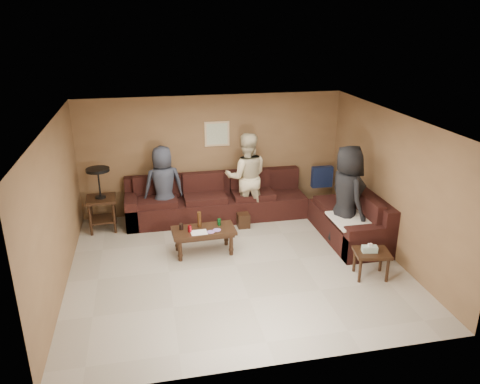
{
  "coord_description": "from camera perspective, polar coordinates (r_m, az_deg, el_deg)",
  "views": [
    {
      "loc": [
        -1.36,
        -6.9,
        3.99
      ],
      "look_at": [
        0.25,
        0.85,
        1.0
      ],
      "focal_mm": 35.0,
      "sensor_mm": 36.0,
      "label": 1
    }
  ],
  "objects": [
    {
      "name": "room",
      "position": [
        7.41,
        -0.56,
        2.39
      ],
      "size": [
        5.6,
        5.5,
        2.5
      ],
      "color": "#B0A794",
      "rests_on": "ground"
    },
    {
      "name": "sectional_sofa",
      "position": [
        9.43,
        2.53,
        -2.19
      ],
      "size": [
        4.65,
        2.9,
        0.97
      ],
      "color": "black",
      "rests_on": "ground"
    },
    {
      "name": "coffee_table",
      "position": [
        8.33,
        -4.48,
        -4.96
      ],
      "size": [
        1.13,
        0.6,
        0.74
      ],
      "rotation": [
        0.0,
        0.0,
        0.04
      ],
      "color": "black",
      "rests_on": "ground"
    },
    {
      "name": "end_table_left",
      "position": [
        9.49,
        -16.61,
        -0.72
      ],
      "size": [
        0.58,
        0.58,
        1.27
      ],
      "rotation": [
        0.0,
        0.0,
        0.04
      ],
      "color": "black",
      "rests_on": "ground"
    },
    {
      "name": "side_table_right",
      "position": [
        7.86,
        15.72,
        -7.39
      ],
      "size": [
        0.62,
        0.54,
        0.6
      ],
      "rotation": [
        0.0,
        0.0,
        -0.18
      ],
      "color": "black",
      "rests_on": "ground"
    },
    {
      "name": "waste_bin",
      "position": [
        9.4,
        0.41,
        -3.48
      ],
      "size": [
        0.24,
        0.24,
        0.28
      ],
      "primitive_type": "cube",
      "rotation": [
        0.0,
        0.0,
        0.0
      ],
      "color": "black",
      "rests_on": "ground"
    },
    {
      "name": "wall_art",
      "position": [
        9.76,
        -2.83,
        7.1
      ],
      "size": [
        0.52,
        0.04,
        0.52
      ],
      "color": "tan",
      "rests_on": "ground"
    },
    {
      "name": "person_left",
      "position": [
        9.43,
        -9.29,
        0.74
      ],
      "size": [
        0.87,
        0.63,
        1.63
      ],
      "primitive_type": "imported",
      "rotation": [
        0.0,
        0.0,
        3.29
      ],
      "color": "#2B2F3B",
      "rests_on": "ground"
    },
    {
      "name": "person_middle",
      "position": [
        9.53,
        0.78,
        1.86
      ],
      "size": [
        0.97,
        0.8,
        1.83
      ],
      "primitive_type": "imported",
      "rotation": [
        0.0,
        0.0,
        3.01
      ],
      "color": "beige",
      "rests_on": "ground"
    },
    {
      "name": "person_right",
      "position": [
        8.66,
        12.87,
        -0.48
      ],
      "size": [
        0.69,
        0.97,
        1.88
      ],
      "primitive_type": "imported",
      "rotation": [
        0.0,
        0.0,
        1.67
      ],
      "color": "black",
      "rests_on": "ground"
    }
  ]
}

